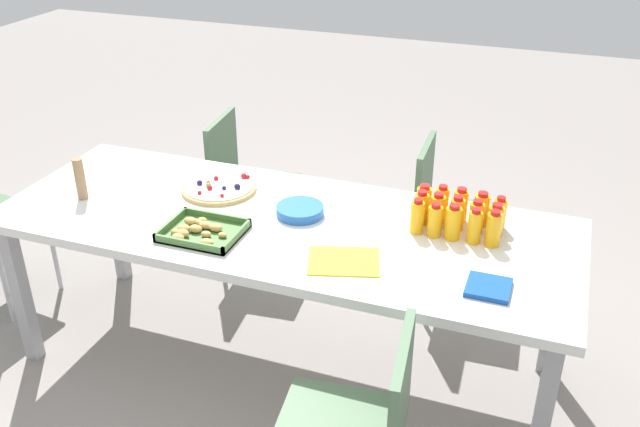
% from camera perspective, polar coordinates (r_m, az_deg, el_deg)
% --- Properties ---
extents(ground_plane, '(12.00, 12.00, 0.00)m').
position_cam_1_polar(ground_plane, '(3.26, -2.76, -12.04)').
color(ground_plane, gray).
extents(party_table, '(2.37, 0.87, 0.74)m').
position_cam_1_polar(party_table, '(2.88, -3.06, -1.60)').
color(party_table, silver).
rests_on(party_table, ground_plane).
extents(chair_near_right, '(0.44, 0.44, 0.83)m').
position_cam_1_polar(chair_near_right, '(3.79, -6.25, 2.91)').
color(chair_near_right, '#4C6B4C').
rests_on(chair_near_right, ground_plane).
extents(chair_far_left, '(0.44, 0.44, 0.83)m').
position_cam_1_polar(chair_far_left, '(2.27, 3.34, -16.86)').
color(chair_far_left, '#4C6B4C').
rests_on(chair_far_left, ground_plane).
extents(chair_near_left, '(0.42, 0.42, 0.83)m').
position_cam_1_polar(chair_near_left, '(3.50, 10.23, 0.40)').
color(chair_near_left, '#4C6B4C').
rests_on(chair_near_left, ground_plane).
extents(juice_bottle_0, '(0.05, 0.05, 0.14)m').
position_cam_1_polar(juice_bottle_0, '(2.85, 14.45, 0.01)').
color(juice_bottle_0, '#F9AC14').
rests_on(juice_bottle_0, party_table).
extents(juice_bottle_1, '(0.06, 0.06, 0.14)m').
position_cam_1_polar(juice_bottle_1, '(2.85, 13.05, 0.32)').
color(juice_bottle_1, '#FAAE14').
rests_on(juice_bottle_1, party_table).
extents(juice_bottle_2, '(0.06, 0.06, 0.15)m').
position_cam_1_polar(juice_bottle_2, '(2.87, 11.40, 0.65)').
color(juice_bottle_2, '#F9AE14').
rests_on(juice_bottle_2, party_table).
extents(juice_bottle_3, '(0.05, 0.05, 0.15)m').
position_cam_1_polar(juice_bottle_3, '(2.87, 9.92, 0.85)').
color(juice_bottle_3, '#FAAB14').
rests_on(juice_bottle_3, party_table).
extents(juice_bottle_4, '(0.06, 0.06, 0.14)m').
position_cam_1_polar(juice_bottle_4, '(2.88, 8.47, 0.99)').
color(juice_bottle_4, '#F9AD14').
rests_on(juice_bottle_4, party_table).
extents(juice_bottle_5, '(0.06, 0.06, 0.14)m').
position_cam_1_polar(juice_bottle_5, '(2.79, 14.15, -0.59)').
color(juice_bottle_5, '#FAAC14').
rests_on(juice_bottle_5, party_table).
extents(juice_bottle_6, '(0.06, 0.06, 0.14)m').
position_cam_1_polar(juice_bottle_6, '(2.79, 12.64, -0.32)').
color(juice_bottle_6, '#FAAC14').
rests_on(juice_bottle_6, party_table).
extents(juice_bottle_7, '(0.06, 0.06, 0.14)m').
position_cam_1_polar(juice_bottle_7, '(2.80, 11.12, -0.02)').
color(juice_bottle_7, '#FAAE14').
rests_on(juice_bottle_7, party_table).
extents(juice_bottle_8, '(0.06, 0.06, 0.15)m').
position_cam_1_polar(juice_bottle_8, '(2.80, 9.57, 0.18)').
color(juice_bottle_8, '#F9AC14').
rests_on(juice_bottle_8, party_table).
extents(juice_bottle_9, '(0.06, 0.06, 0.15)m').
position_cam_1_polar(juice_bottle_9, '(2.82, 8.27, 0.41)').
color(juice_bottle_9, '#F9AB14').
rests_on(juice_bottle_9, party_table).
extents(juice_bottle_10, '(0.06, 0.06, 0.15)m').
position_cam_1_polar(juice_bottle_10, '(2.72, 13.99, -1.25)').
color(juice_bottle_10, '#F9AC14').
rests_on(juice_bottle_10, party_table).
extents(juice_bottle_11, '(0.05, 0.05, 0.14)m').
position_cam_1_polar(juice_bottle_11, '(2.72, 12.51, -1.07)').
color(juice_bottle_11, '#F9AB14').
rests_on(juice_bottle_11, party_table).
extents(juice_bottle_12, '(0.06, 0.06, 0.15)m').
position_cam_1_polar(juice_bottle_12, '(2.73, 10.81, -0.74)').
color(juice_bottle_12, '#FAAE14').
rests_on(juice_bottle_12, party_table).
extents(juice_bottle_13, '(0.06, 0.06, 0.14)m').
position_cam_1_polar(juice_bottle_13, '(2.74, 9.36, -0.59)').
color(juice_bottle_13, '#FAAD14').
rests_on(juice_bottle_13, party_table).
extents(juice_bottle_14, '(0.05, 0.05, 0.15)m').
position_cam_1_polar(juice_bottle_14, '(2.75, 7.94, -0.26)').
color(juice_bottle_14, '#FAAC14').
rests_on(juice_bottle_14, party_table).
extents(fruit_pizza, '(0.33, 0.33, 0.05)m').
position_cam_1_polar(fruit_pizza, '(3.12, -8.24, 2.12)').
color(fruit_pizza, tan).
rests_on(fruit_pizza, party_table).
extents(snack_tray, '(0.30, 0.25, 0.04)m').
position_cam_1_polar(snack_tray, '(2.77, -9.72, -1.44)').
color(snack_tray, '#477238').
rests_on(snack_tray, party_table).
extents(plate_stack, '(0.20, 0.20, 0.04)m').
position_cam_1_polar(plate_stack, '(2.88, -1.64, 0.25)').
color(plate_stack, blue).
rests_on(plate_stack, party_table).
extents(napkin_stack, '(0.15, 0.15, 0.02)m').
position_cam_1_polar(napkin_stack, '(2.48, 13.60, -5.89)').
color(napkin_stack, '#194CA5').
rests_on(napkin_stack, party_table).
extents(cardboard_tube, '(0.04, 0.04, 0.19)m').
position_cam_1_polar(cardboard_tube, '(3.15, -19.01, 2.69)').
color(cardboard_tube, '#9E7A56').
rests_on(cardboard_tube, party_table).
extents(paper_folder, '(0.31, 0.27, 0.01)m').
position_cam_1_polar(paper_folder, '(2.57, 1.96, -3.91)').
color(paper_folder, yellow).
rests_on(paper_folder, party_table).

